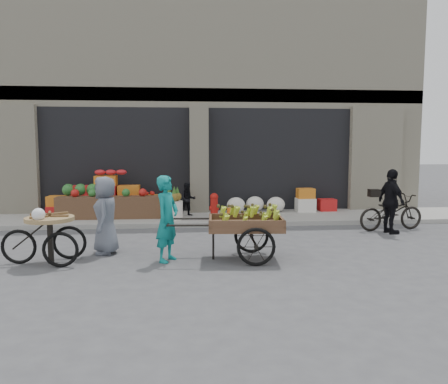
{
  "coord_description": "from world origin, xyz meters",
  "views": [
    {
      "loc": [
        -0.42,
        -8.02,
        2.07
      ],
      "look_at": [
        0.41,
        1.22,
        1.1
      ],
      "focal_mm": 35.0,
      "sensor_mm": 36.0,
      "label": 1
    }
  ],
  "objects": [
    {
      "name": "right_bay_goods",
      "position": [
        2.61,
        4.7,
        0.41
      ],
      "size": [
        3.35,
        0.6,
        0.7
      ],
      "color": "silver",
      "rests_on": "sidewalk"
    },
    {
      "name": "orange_bucket",
      "position": [
        0.85,
        3.5,
        0.27
      ],
      "size": [
        0.32,
        0.32,
        0.3
      ],
      "primitive_type": "cylinder",
      "color": "orange",
      "rests_on": "sidewalk"
    },
    {
      "name": "fruit_display",
      "position": [
        -2.48,
        4.38,
        0.67
      ],
      "size": [
        3.1,
        1.12,
        1.24
      ],
      "color": "red",
      "rests_on": "sidewalk"
    },
    {
      "name": "building",
      "position": [
        0.0,
        8.03,
        3.37
      ],
      "size": [
        14.0,
        6.45,
        7.0
      ],
      "color": "beige",
      "rests_on": "ground"
    },
    {
      "name": "bicycle",
      "position": [
        4.65,
        2.24,
        0.45
      ],
      "size": [
        1.79,
        0.85,
        0.9
      ],
      "primitive_type": "imported",
      "rotation": [
        0.0,
        0.0,
        1.73
      ],
      "color": "black",
      "rests_on": "ground"
    },
    {
      "name": "vendor_woman",
      "position": [
        -0.75,
        -0.21,
        0.78
      ],
      "size": [
        0.59,
        0.67,
        1.56
      ],
      "primitive_type": "imported",
      "rotation": [
        0.0,
        0.0,
        1.11
      ],
      "color": "#0F7977",
      "rests_on": "ground"
    },
    {
      "name": "pineapple_bin",
      "position": [
        -0.75,
        3.6,
        0.37
      ],
      "size": [
        0.52,
        0.52,
        0.5
      ],
      "primitive_type": "cylinder",
      "color": "silver",
      "rests_on": "sidewalk"
    },
    {
      "name": "cyclist",
      "position": [
        4.45,
        1.84,
        0.77
      ],
      "size": [
        0.51,
        0.95,
        1.54
      ],
      "primitive_type": "imported",
      "rotation": [
        0.0,
        0.0,
        1.73
      ],
      "color": "black",
      "rests_on": "ground"
    },
    {
      "name": "ground",
      "position": [
        0.0,
        0.0,
        0.0
      ],
      "size": [
        80.0,
        80.0,
        0.0
      ],
      "primitive_type": "plane",
      "color": "#424244",
      "rests_on": "ground"
    },
    {
      "name": "banana_cart",
      "position": [
        0.63,
        -0.2,
        0.7
      ],
      "size": [
        2.35,
        1.09,
        0.96
      ],
      "rotation": [
        0.0,
        0.0,
        -0.07
      ],
      "color": "brown",
      "rests_on": "ground"
    },
    {
      "name": "seated_person",
      "position": [
        -0.35,
        4.2,
        0.58
      ],
      "size": [
        0.51,
        0.43,
        0.93
      ],
      "primitive_type": "imported",
      "rotation": [
        0.0,
        0.0,
        0.17
      ],
      "color": "black",
      "rests_on": "sidewalk"
    },
    {
      "name": "sidewalk",
      "position": [
        0.0,
        4.1,
        0.06
      ],
      "size": [
        18.0,
        2.2,
        0.12
      ],
      "primitive_type": "cube",
      "color": "gray",
      "rests_on": "ground"
    },
    {
      "name": "vendor_grey",
      "position": [
        -1.96,
        0.47,
        0.75
      ],
      "size": [
        0.53,
        0.77,
        1.5
      ],
      "primitive_type": "imported",
      "rotation": [
        0.0,
        0.0,
        -1.49
      ],
      "color": "slate",
      "rests_on": "ground"
    },
    {
      "name": "fire_hydrant",
      "position": [
        0.35,
        3.55,
        0.5
      ],
      "size": [
        0.22,
        0.22,
        0.71
      ],
      "color": "#A5140F",
      "rests_on": "sidewalk"
    },
    {
      "name": "tricycle_cart",
      "position": [
        -2.82,
        -0.19,
        0.57
      ],
      "size": [
        1.43,
        0.85,
        0.95
      ],
      "rotation": [
        0.0,
        0.0,
        -0.02
      ],
      "color": "#9E7F51",
      "rests_on": "ground"
    }
  ]
}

